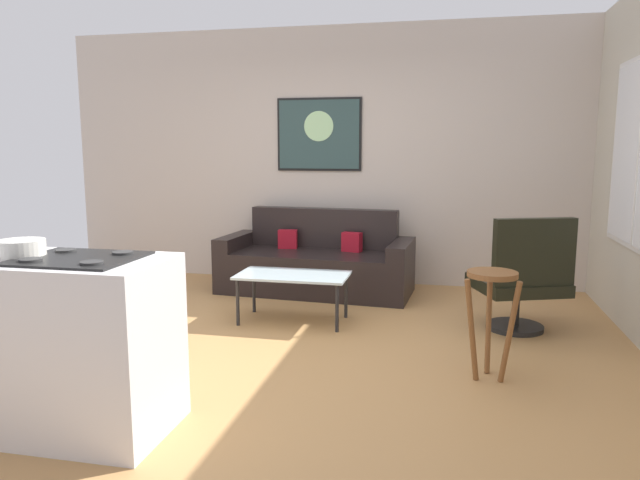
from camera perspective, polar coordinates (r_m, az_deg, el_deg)
ground at (r=4.48m, az=-3.55°, el=-10.88°), size 6.40×6.40×0.04m
back_wall at (r=6.58m, az=2.14°, el=8.08°), size 6.40×0.05×2.80m
couch at (r=6.17m, az=-0.34°, el=-2.39°), size 2.02×0.95×0.85m
coffee_table at (r=5.08m, az=-2.64°, el=-3.72°), size 0.95×0.51×0.42m
armchair at (r=5.03m, az=19.02°, el=-3.55°), size 0.83×0.82×0.96m
bar_stool at (r=3.95m, az=16.26°, el=-5.36°), size 0.37×0.36×0.71m
kitchen_counter at (r=3.52m, az=-25.28°, el=-8.96°), size 1.39×0.63×0.95m
mixing_bowl at (r=3.44m, az=-26.96°, el=-0.79°), size 0.24×0.24×0.09m
wall_painting at (r=6.59m, az=-0.10°, el=10.20°), size 0.95×0.03×0.80m
window at (r=5.15m, az=28.61°, el=7.41°), size 0.03×1.52×1.51m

